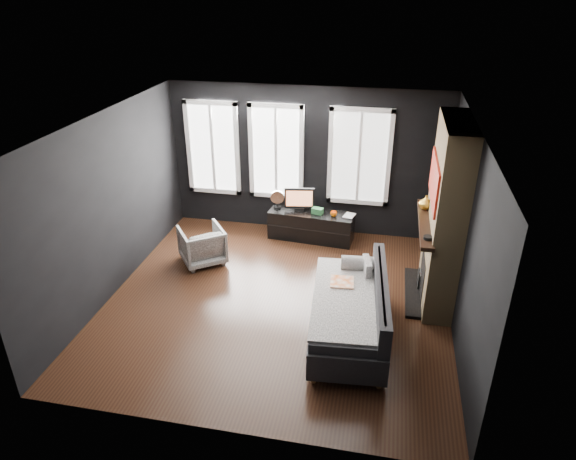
% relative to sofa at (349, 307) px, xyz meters
% --- Properties ---
extents(floor, '(5.00, 5.00, 0.00)m').
position_rel_sofa_xyz_m(floor, '(-1.10, 0.61, -0.45)').
color(floor, black).
rests_on(floor, ground).
extents(ceiling, '(5.00, 5.00, 0.00)m').
position_rel_sofa_xyz_m(ceiling, '(-1.10, 0.61, 2.25)').
color(ceiling, white).
rests_on(ceiling, ground).
extents(wall_back, '(5.00, 0.02, 2.70)m').
position_rel_sofa_xyz_m(wall_back, '(-1.10, 3.11, 0.90)').
color(wall_back, black).
rests_on(wall_back, ground).
extents(wall_left, '(0.02, 5.00, 2.70)m').
position_rel_sofa_xyz_m(wall_left, '(-3.60, 0.61, 0.90)').
color(wall_left, black).
rests_on(wall_left, ground).
extents(wall_right, '(0.02, 5.00, 2.70)m').
position_rel_sofa_xyz_m(wall_right, '(1.40, 0.61, 0.90)').
color(wall_right, black).
rests_on(wall_right, ground).
extents(windows, '(4.00, 0.16, 1.76)m').
position_rel_sofa_xyz_m(windows, '(-1.55, 3.07, 1.93)').
color(windows, white).
rests_on(windows, wall_back).
extents(fireplace, '(0.70, 1.62, 2.70)m').
position_rel_sofa_xyz_m(fireplace, '(1.20, 1.21, 0.90)').
color(fireplace, '#93724C').
rests_on(fireplace, floor).
extents(sofa, '(1.21, 2.18, 0.90)m').
position_rel_sofa_xyz_m(sofa, '(0.00, 0.00, 0.00)').
color(sofa, '#232325').
rests_on(sofa, floor).
extents(stripe_pillow, '(0.15, 0.37, 0.36)m').
position_rel_sofa_xyz_m(stripe_pillow, '(0.18, 0.64, 0.20)').
color(stripe_pillow, gray).
rests_on(stripe_pillow, sofa).
extents(armchair, '(0.92, 0.91, 0.70)m').
position_rel_sofa_xyz_m(armchair, '(-2.59, 1.51, -0.10)').
color(armchair, silver).
rests_on(armchair, floor).
extents(media_console, '(1.57, 0.62, 0.53)m').
position_rel_sofa_xyz_m(media_console, '(-0.93, 2.71, -0.19)').
color(media_console, black).
rests_on(media_console, floor).
extents(monitor, '(0.56, 0.21, 0.49)m').
position_rel_sofa_xyz_m(monitor, '(-1.16, 2.75, 0.32)').
color(monitor, black).
rests_on(monitor, media_console).
extents(desk_fan, '(0.29, 0.29, 0.36)m').
position_rel_sofa_xyz_m(desk_fan, '(-1.57, 2.78, 0.25)').
color(desk_fan, '#A1A1A1').
rests_on(desk_fan, media_console).
extents(mug, '(0.13, 0.10, 0.12)m').
position_rel_sofa_xyz_m(mug, '(-0.52, 2.63, 0.13)').
color(mug, orange).
rests_on(mug, media_console).
extents(book, '(0.18, 0.07, 0.24)m').
position_rel_sofa_xyz_m(book, '(-0.33, 2.71, 0.20)').
color(book, tan).
rests_on(book, media_console).
extents(storage_box, '(0.22, 0.17, 0.11)m').
position_rel_sofa_xyz_m(storage_box, '(-0.82, 2.69, 0.13)').
color(storage_box, '#2B6B38').
rests_on(storage_box, media_console).
extents(mantel_vase, '(0.22, 0.23, 0.21)m').
position_rel_sofa_xyz_m(mantel_vase, '(0.95, 1.66, 0.88)').
color(mantel_vase, '#CF8A38').
rests_on(mantel_vase, fireplace).
extents(mantel_clock, '(0.16, 0.16, 0.04)m').
position_rel_sofa_xyz_m(mantel_clock, '(0.95, 0.66, 0.80)').
color(mantel_clock, black).
rests_on(mantel_clock, fireplace).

